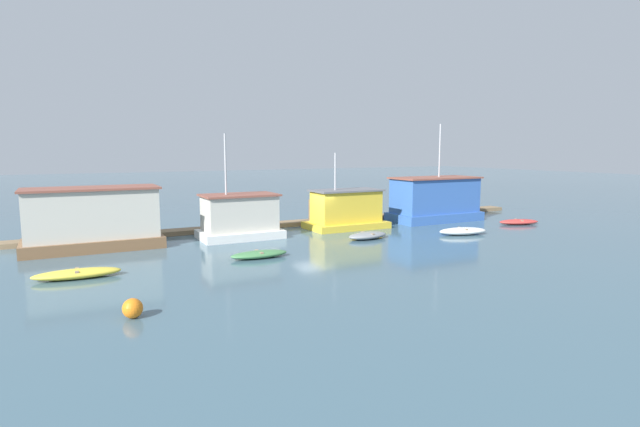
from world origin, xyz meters
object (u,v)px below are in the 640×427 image
houseboat_yellow (346,210)px  dinghy_yellow (77,274)px  houseboat_blue (435,200)px  mooring_post_far_left (401,209)px  mooring_post_centre (310,213)px  buoy_orange (133,308)px  dinghy_green (259,254)px  dinghy_grey (368,235)px  houseboat_white (240,217)px  houseboat_brown (93,219)px  dinghy_white (463,231)px  dinghy_red (519,222)px

houseboat_yellow → dinghy_yellow: bearing=-159.2°
houseboat_blue → mooring_post_far_left: 2.86m
houseboat_blue → mooring_post_centre: size_ratio=3.83×
houseboat_yellow → buoy_orange: bearing=-140.5°
dinghy_yellow → dinghy_green: size_ratio=1.19×
dinghy_grey → mooring_post_far_left: (7.45, 6.46, 0.59)m
houseboat_white → dinghy_green: size_ratio=2.14×
houseboat_brown → houseboat_white: houseboat_white is taller
dinghy_green → buoy_orange: 10.00m
dinghy_yellow → buoy_orange: buoy_orange is taller
houseboat_blue → dinghy_white: (-2.71, -6.07, -1.45)m
dinghy_grey → dinghy_red: (13.64, -0.15, -0.02)m
dinghy_yellow → dinghy_grey: (16.90, 2.35, 0.00)m
dinghy_green → dinghy_grey: size_ratio=1.01×
houseboat_yellow → dinghy_green: 11.36m
houseboat_yellow → mooring_post_centre: 2.82m
houseboat_brown → dinghy_green: (7.59, -6.70, -1.53)m
dinghy_green → mooring_post_far_left: size_ratio=1.93×
houseboat_blue → houseboat_yellow: bearing=179.9°
houseboat_yellow → dinghy_white: (5.54, -6.08, -1.06)m
dinghy_red → buoy_orange: buoy_orange is taller
houseboat_yellow → houseboat_brown: bearing=179.5°
buoy_orange → houseboat_blue: bearing=28.7°
dinghy_green → mooring_post_centre: size_ratio=1.56×
dinghy_green → dinghy_white: 14.76m
dinghy_red → buoy_orange: 30.37m
mooring_post_centre → dinghy_white: bearing=-47.3°
dinghy_white → dinghy_red: size_ratio=1.06×
houseboat_white → mooring_post_far_left: (14.63, 2.38, -0.54)m
dinghy_yellow → dinghy_green: bearing=1.4°
houseboat_blue → mooring_post_far_left: size_ratio=4.74×
dinghy_white → dinghy_red: (7.09, 1.49, -0.04)m
dinghy_red → mooring_post_centre: size_ratio=1.69×
dinghy_green → buoy_orange: bearing=-136.0°
buoy_orange → dinghy_red: bearing=17.1°
dinghy_grey → buoy_orange: bearing=-149.5°
houseboat_brown → mooring_post_far_left: 23.33m
houseboat_white → dinghy_grey: size_ratio=2.16×
mooring_post_far_left → dinghy_yellow: bearing=-160.1°
houseboat_blue → mooring_post_centre: houseboat_blue is taller
dinghy_green → houseboat_white: bearing=80.7°
houseboat_brown → buoy_orange: size_ratio=10.85×
houseboat_blue → dinghy_yellow: 27.06m
houseboat_blue → dinghy_grey: houseboat_blue is taller
houseboat_brown → dinghy_grey: size_ratio=2.42×
dinghy_grey → mooring_post_centre: mooring_post_centre is taller
dinghy_green → mooring_post_centre: 11.29m
houseboat_brown → houseboat_white: 8.63m
houseboat_brown → dinghy_red: (29.42, -4.73, -1.52)m
dinghy_red → mooring_post_far_left: bearing=133.1°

